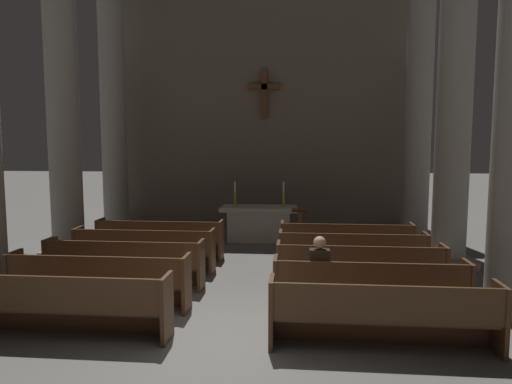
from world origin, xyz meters
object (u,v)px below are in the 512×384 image
Objects in this scene: pew_right_row_2 at (370,289)px; column_left_second at (63,109)px; pew_right_row_1 at (383,315)px; pew_left_row_3 at (124,263)px; column_right_second at (454,106)px; column_right_third at (418,115)px; pew_right_row_3 at (360,269)px; pew_left_row_5 at (160,239)px; column_left_third at (113,117)px; pew_right_row_5 at (346,243)px; candlestick_right at (284,198)px; lone_worshipper at (319,274)px; pew_right_row_4 at (352,254)px; pew_left_row_1 at (64,305)px; lectern at (300,230)px; candlestick_left at (235,198)px; altar at (259,223)px; pew_left_row_2 at (99,281)px; pew_left_row_4 at (144,250)px.

column_left_second is (-6.79, 3.41, 3.15)m from pew_right_row_2.
pew_left_row_3 is at bearing 152.97° from pew_right_row_1.
pew_left_row_3 is at bearing -161.50° from column_right_second.
column_left_second is 9.59m from column_right_third.
pew_right_row_3 is 0.41× the size of column_right_second.
pew_left_row_5 is 4.93m from column_left_third.
pew_right_row_5 is (0.00, 4.57, 0.00)m from pew_right_row_1.
column_left_third is 5.82m from candlestick_right.
pew_right_row_2 is at bearing -109.77° from column_right_third.
pew_right_row_1 is 1.44m from lone_worshipper.
pew_right_row_4 is 0.41× the size of column_left_second.
pew_left_row_1 is at bearing -113.29° from candlestick_right.
lectern is at bearing 93.49° from lone_worshipper.
column_left_second and column_right_second have the same top height.
candlestick_left reaches higher than lone_worshipper.
pew_right_row_5 is 4.93m from column_right_third.
lectern is (5.72, 1.07, -3.08)m from column_left_second.
pew_right_row_4 is at bearing 90.00° from pew_right_row_2.
lectern is at bearing 116.00° from pew_right_row_4.
altar is (-2.24, 2.26, 0.06)m from pew_right_row_5.
pew_left_row_2 is 6.45m from candlestick_right.
pew_right_row_5 is (4.48, 0.00, 0.00)m from pew_left_row_5.
column_right_third is (2.31, 7.57, 3.15)m from pew_right_row_1.
pew_left_row_1 is at bearing -131.89° from column_right_third.
column_right_third is 4.97m from lectern.
pew_right_row_5 is (4.48, 1.14, 0.00)m from pew_left_row_4.
pew_left_row_2 is at bearing 90.00° from pew_left_row_1.
column_left_third is 9.10m from column_right_third.
pew_left_row_1 is 3.87m from lone_worshipper.
pew_left_row_5 is at bearing -156.17° from column_right_third.
pew_left_row_3 and pew_right_row_1 have the same top height.
candlestick_right reaches higher than pew_left_row_1.
altar is (-4.55, -0.74, -3.09)m from column_right_third.
lone_worshipper is (-0.80, -2.25, 0.22)m from pew_right_row_4.
pew_left_row_4 is 8.56m from column_right_third.
pew_left_row_2 and pew_left_row_3 have the same top height.
pew_left_row_2 is 1.39× the size of altar.
column_left_third is at bearing 148.62° from pew_right_row_4.
pew_right_row_2 and pew_right_row_4 have the same top height.
candlestick_left is at bearing 71.28° from pew_left_row_3.
pew_right_row_2 is at bearing -2.70° from lone_worshipper.
column_right_third reaches higher than pew_right_row_3.
lone_worshipper is (5.99, -6.39, -2.94)m from column_left_third.
pew_right_row_4 is at bearing -64.00° from lectern.
pew_left_row_4 is 4.06m from lectern.
column_right_third is (6.79, 5.28, 3.15)m from pew_left_row_3.
column_left_third reaches higher than pew_right_row_2.
column_right_third is 5.55m from altar.
altar is at bearing 68.50° from pew_left_row_2.
pew_right_row_3 is 4.52m from column_right_second.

